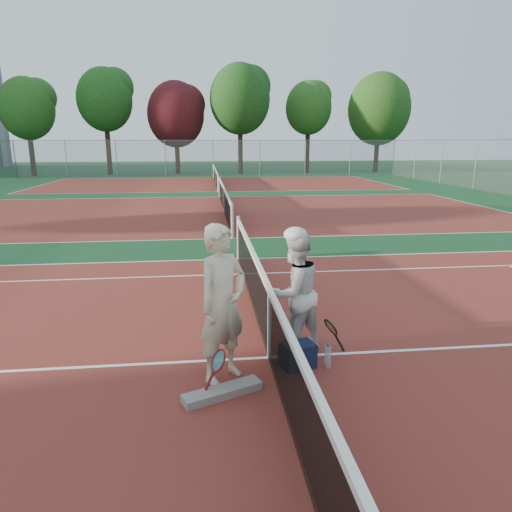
{
  "coord_description": "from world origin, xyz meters",
  "views": [
    {
      "loc": [
        -0.83,
        -5.71,
        2.9
      ],
      "look_at": [
        0.0,
        1.61,
        1.05
      ],
      "focal_mm": 32.0,
      "sensor_mm": 36.0,
      "label": 1
    }
  ],
  "objects_px": {
    "racket_red": "(219,372)",
    "racket_black_held": "(330,337)",
    "player_b": "(294,293)",
    "water_bottle": "(328,357)",
    "sports_bag_purple": "(292,355)",
    "net_main": "(269,323)",
    "sports_bag_navy": "(298,355)",
    "player_a": "(222,304)",
    "racket_spare": "(293,363)"
  },
  "relations": [
    {
      "from": "player_a",
      "to": "sports_bag_navy",
      "type": "xyz_separation_m",
      "value": [
        0.99,
        0.15,
        -0.82
      ]
    },
    {
      "from": "player_a",
      "to": "player_b",
      "type": "xyz_separation_m",
      "value": [
        1.02,
        0.66,
        -0.12
      ]
    },
    {
      "from": "player_a",
      "to": "water_bottle",
      "type": "height_order",
      "value": "player_a"
    },
    {
      "from": "player_b",
      "to": "sports_bag_navy",
      "type": "height_order",
      "value": "player_b"
    },
    {
      "from": "racket_black_held",
      "to": "racket_spare",
      "type": "bearing_deg",
      "value": 8.84
    },
    {
      "from": "racket_spare",
      "to": "sports_bag_navy",
      "type": "relative_size",
      "value": 1.41
    },
    {
      "from": "racket_red",
      "to": "racket_spare",
      "type": "xyz_separation_m",
      "value": [
        0.99,
        0.53,
        -0.21
      ]
    },
    {
      "from": "net_main",
      "to": "racket_red",
      "type": "bearing_deg",
      "value": -130.68
    },
    {
      "from": "racket_spare",
      "to": "racket_red",
      "type": "bearing_deg",
      "value": 99.31
    },
    {
      "from": "sports_bag_navy",
      "to": "water_bottle",
      "type": "xyz_separation_m",
      "value": [
        0.39,
        -0.06,
        -0.02
      ]
    },
    {
      "from": "net_main",
      "to": "player_a",
      "type": "relative_size",
      "value": 5.57
    },
    {
      "from": "player_b",
      "to": "sports_bag_purple",
      "type": "distance_m",
      "value": 0.85
    },
    {
      "from": "sports_bag_navy",
      "to": "sports_bag_purple",
      "type": "xyz_separation_m",
      "value": [
        -0.06,
        0.08,
        -0.03
      ]
    },
    {
      "from": "racket_red",
      "to": "sports_bag_purple",
      "type": "height_order",
      "value": "racket_red"
    },
    {
      "from": "racket_spare",
      "to": "sports_bag_navy",
      "type": "distance_m",
      "value": 0.12
    },
    {
      "from": "racket_black_held",
      "to": "player_b",
      "type": "bearing_deg",
      "value": -42.17
    },
    {
      "from": "racket_black_held",
      "to": "racket_spare",
      "type": "height_order",
      "value": "racket_black_held"
    },
    {
      "from": "net_main",
      "to": "player_b",
      "type": "distance_m",
      "value": 0.56
    },
    {
      "from": "player_b",
      "to": "sports_bag_navy",
      "type": "bearing_deg",
      "value": 57.32
    },
    {
      "from": "racket_red",
      "to": "racket_black_held",
      "type": "relative_size",
      "value": 1.03
    },
    {
      "from": "racket_black_held",
      "to": "sports_bag_navy",
      "type": "bearing_deg",
      "value": 11.4
    },
    {
      "from": "player_a",
      "to": "player_b",
      "type": "distance_m",
      "value": 1.22
    },
    {
      "from": "sports_bag_navy",
      "to": "player_b",
      "type": "bearing_deg",
      "value": 85.94
    },
    {
      "from": "player_a",
      "to": "racket_spare",
      "type": "bearing_deg",
      "value": -31.22
    },
    {
      "from": "net_main",
      "to": "player_a",
      "type": "bearing_deg",
      "value": -144.94
    },
    {
      "from": "racket_black_held",
      "to": "sports_bag_purple",
      "type": "xyz_separation_m",
      "value": [
        -0.58,
        -0.23,
        -0.13
      ]
    },
    {
      "from": "player_b",
      "to": "racket_black_held",
      "type": "bearing_deg",
      "value": 128.91
    },
    {
      "from": "player_b",
      "to": "racket_black_held",
      "type": "xyz_separation_m",
      "value": [
        0.48,
        -0.2,
        -0.6
      ]
    },
    {
      "from": "net_main",
      "to": "sports_bag_navy",
      "type": "bearing_deg",
      "value": -41.97
    },
    {
      "from": "net_main",
      "to": "racket_spare",
      "type": "height_order",
      "value": "net_main"
    },
    {
      "from": "player_b",
      "to": "racket_red",
      "type": "bearing_deg",
      "value": 14.99
    },
    {
      "from": "net_main",
      "to": "sports_bag_navy",
      "type": "xyz_separation_m",
      "value": [
        0.34,
        -0.31,
        -0.34
      ]
    },
    {
      "from": "racket_red",
      "to": "sports_bag_navy",
      "type": "height_order",
      "value": "racket_red"
    },
    {
      "from": "net_main",
      "to": "water_bottle",
      "type": "distance_m",
      "value": 0.89
    },
    {
      "from": "racket_red",
      "to": "sports_bag_purple",
      "type": "xyz_separation_m",
      "value": [
        1.0,
        0.62,
        -0.13
      ]
    },
    {
      "from": "net_main",
      "to": "racket_black_held",
      "type": "xyz_separation_m",
      "value": [
        0.86,
        0.01,
        -0.25
      ]
    },
    {
      "from": "racket_black_held",
      "to": "racket_spare",
      "type": "relative_size",
      "value": 0.89
    },
    {
      "from": "racket_red",
      "to": "net_main",
      "type": "bearing_deg",
      "value": 23.78
    },
    {
      "from": "player_a",
      "to": "water_bottle",
      "type": "bearing_deg",
      "value": -36.24
    },
    {
      "from": "water_bottle",
      "to": "racket_red",
      "type": "bearing_deg",
      "value": -161.86
    },
    {
      "from": "racket_spare",
      "to": "sports_bag_navy",
      "type": "bearing_deg",
      "value": -103.83
    },
    {
      "from": "player_b",
      "to": "racket_spare",
      "type": "bearing_deg",
      "value": 50.11
    },
    {
      "from": "racket_red",
      "to": "sports_bag_purple",
      "type": "bearing_deg",
      "value": 6.14
    },
    {
      "from": "racket_black_held",
      "to": "racket_red",
      "type": "bearing_deg",
      "value": 8.44
    },
    {
      "from": "racket_red",
      "to": "racket_black_held",
      "type": "bearing_deg",
      "value": 2.59
    },
    {
      "from": "sports_bag_navy",
      "to": "water_bottle",
      "type": "distance_m",
      "value": 0.39
    },
    {
      "from": "sports_bag_navy",
      "to": "sports_bag_purple",
      "type": "height_order",
      "value": "sports_bag_navy"
    },
    {
      "from": "racket_red",
      "to": "sports_bag_purple",
      "type": "distance_m",
      "value": 1.18
    },
    {
      "from": "sports_bag_navy",
      "to": "racket_red",
      "type": "bearing_deg",
      "value": -153.39
    },
    {
      "from": "racket_red",
      "to": "water_bottle",
      "type": "bearing_deg",
      "value": -7.39
    }
  ]
}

